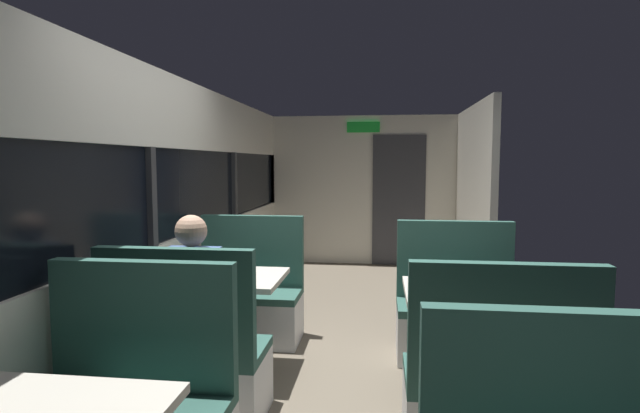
% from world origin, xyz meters
% --- Properties ---
extents(ground_plane, '(3.30, 9.20, 0.02)m').
position_xyz_m(ground_plane, '(0.00, 0.00, -0.01)').
color(ground_plane, '#665B4C').
extents(carriage_window_panel_left, '(0.09, 8.48, 2.30)m').
position_xyz_m(carriage_window_panel_left, '(-1.45, 0.00, 1.11)').
color(carriage_window_panel_left, beige).
rests_on(carriage_window_panel_left, ground_plane).
extents(carriage_end_bulkhead, '(2.90, 0.11, 2.30)m').
position_xyz_m(carriage_end_bulkhead, '(0.06, 4.19, 1.14)').
color(carriage_end_bulkhead, beige).
rests_on(carriage_end_bulkhead, ground_plane).
extents(carriage_aisle_panel_right, '(0.08, 2.40, 2.30)m').
position_xyz_m(carriage_aisle_panel_right, '(1.45, 3.00, 1.15)').
color(carriage_aisle_panel_right, beige).
rests_on(carriage_aisle_panel_right, ground_plane).
extents(dining_table_mid_window, '(0.90, 0.70, 0.74)m').
position_xyz_m(dining_table_mid_window, '(-0.89, 0.02, 0.64)').
color(dining_table_mid_window, '#9E9EA3').
rests_on(dining_table_mid_window, ground_plane).
extents(bench_mid_window_facing_end, '(0.95, 0.50, 1.10)m').
position_xyz_m(bench_mid_window_facing_end, '(-0.89, -0.68, 0.33)').
color(bench_mid_window_facing_end, silver).
rests_on(bench_mid_window_facing_end, ground_plane).
extents(bench_mid_window_facing_entry, '(0.95, 0.50, 1.10)m').
position_xyz_m(bench_mid_window_facing_entry, '(-0.89, 0.72, 0.33)').
color(bench_mid_window_facing_entry, silver).
rests_on(bench_mid_window_facing_entry, ground_plane).
extents(dining_table_rear_aisle, '(0.90, 0.70, 0.74)m').
position_xyz_m(dining_table_rear_aisle, '(0.89, -0.18, 0.64)').
color(dining_table_rear_aisle, '#9E9EA3').
rests_on(dining_table_rear_aisle, ground_plane).
extents(bench_rear_aisle_facing_end, '(0.95, 0.50, 1.10)m').
position_xyz_m(bench_rear_aisle_facing_end, '(0.89, -0.88, 0.33)').
color(bench_rear_aisle_facing_end, silver).
rests_on(bench_rear_aisle_facing_end, ground_plane).
extents(bench_rear_aisle_facing_entry, '(0.95, 0.50, 1.10)m').
position_xyz_m(bench_rear_aisle_facing_entry, '(0.89, 0.52, 0.33)').
color(bench_rear_aisle_facing_entry, silver).
rests_on(bench_rear_aisle_facing_entry, ground_plane).
extents(seated_passenger, '(0.47, 0.55, 1.26)m').
position_xyz_m(seated_passenger, '(-0.89, -0.61, 0.54)').
color(seated_passenger, '#26262D').
rests_on(seated_passenger, ground_plane).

